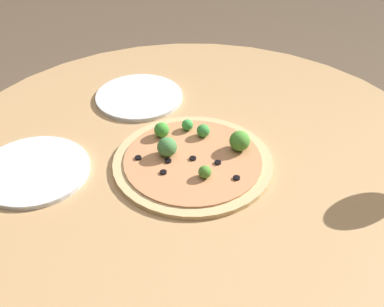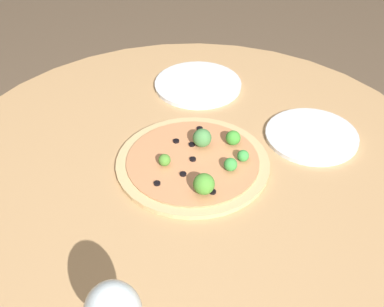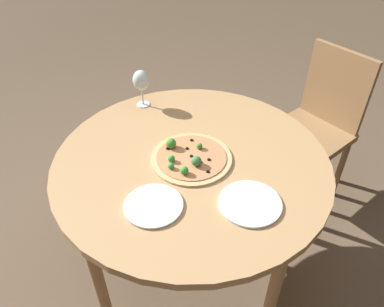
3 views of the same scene
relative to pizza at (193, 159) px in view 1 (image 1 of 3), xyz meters
The scene contains 4 objects.
dining_table 0.08m from the pizza, 141.63° to the right, with size 1.13×1.13×0.76m.
pizza is the anchor object (origin of this frame).
plate_near 0.29m from the pizza, 67.31° to the left, with size 0.21×0.21×0.01m.
plate_far 0.32m from the pizza, 135.36° to the left, with size 0.23×0.23×0.01m.
Camera 1 is at (-0.66, -0.56, 1.45)m, focal length 50.00 mm.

